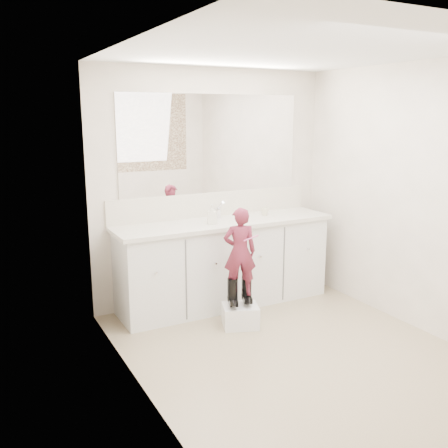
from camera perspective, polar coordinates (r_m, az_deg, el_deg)
floor at (r=4.35m, az=7.84°, el=-14.18°), size 3.00×3.00×0.00m
ceiling at (r=3.92m, az=8.93°, el=19.01°), size 3.00×3.00×0.00m
wall_back at (r=5.23m, az=-1.38°, el=4.30°), size 2.60×0.00×2.60m
wall_left at (r=3.38m, az=-9.79°, el=-0.45°), size 0.00×3.00×3.00m
wall_right at (r=4.84m, az=20.91°, el=2.80°), size 0.00×3.00×3.00m
vanity_cabinet at (r=5.16m, az=0.03°, el=-4.63°), size 2.20×0.55×0.85m
countertop at (r=5.04m, az=0.11°, el=0.17°), size 2.28×0.58×0.04m
backsplash at (r=5.25m, az=-1.30°, el=2.28°), size 2.28×0.03×0.25m
mirror at (r=5.18m, az=-1.35°, el=9.11°), size 2.00×0.02×1.00m
faucet at (r=5.16m, az=-0.75°, el=1.27°), size 0.08×0.08×0.10m
cup at (r=5.30m, az=4.68°, el=1.43°), size 0.10×0.10×0.08m
soap_bottle at (r=4.88m, az=-1.39°, el=1.14°), size 0.11×0.11×0.19m
step_stool at (r=4.73m, az=1.88°, el=-10.45°), size 0.39×0.36×0.21m
boot_left at (r=4.62m, az=0.97°, el=-7.83°), size 0.15×0.20×0.27m
boot_right at (r=4.69m, az=2.59°, el=-7.52°), size 0.15×0.20×0.27m
toddler at (r=4.54m, az=1.81°, el=-3.21°), size 0.35×0.29×0.82m
toothbrush at (r=4.47m, az=3.11°, el=-1.62°), size 0.13×0.06×0.06m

